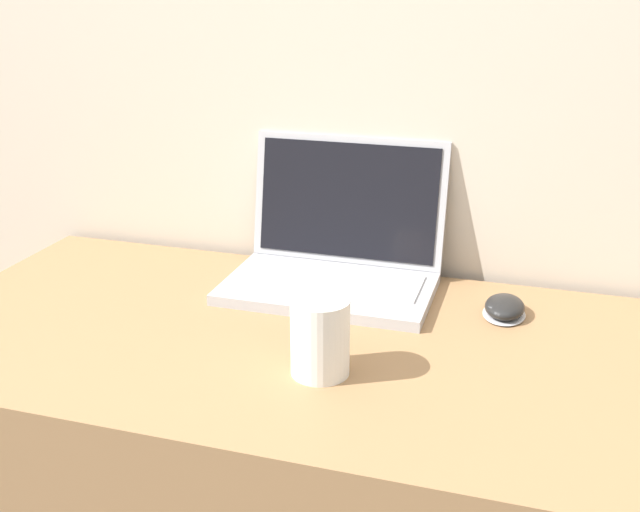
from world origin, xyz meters
name	(u,v)px	position (x,y,z in m)	size (l,w,h in m)	color
laptop	(336,253)	(0.01, 0.56, 0.79)	(0.38, 0.28, 0.26)	#ADADB2
drink_cup	(320,336)	(0.08, 0.22, 0.79)	(0.09, 0.09, 0.12)	white
computer_mouse	(505,308)	(0.33, 0.50, 0.74)	(0.07, 0.10, 0.03)	#B2B2B7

